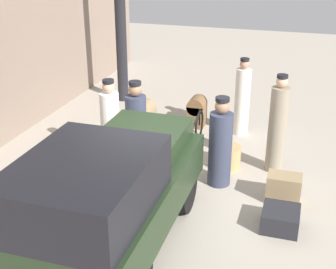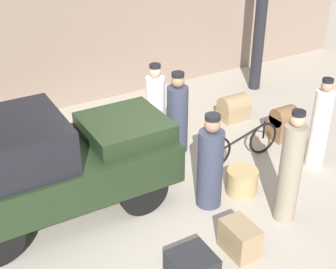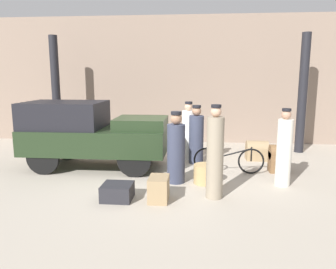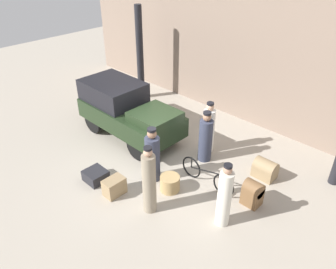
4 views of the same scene
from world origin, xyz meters
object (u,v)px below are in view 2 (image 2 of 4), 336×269
Objects in this scene: truck at (43,163)px; porter_lifting_near_truck at (290,171)px; conductor_in_dark_uniform at (210,165)px; trunk_wicker_pale at (240,238)px; wicker_basket at (242,181)px; porter_carrying_trunk at (177,116)px; trunk_barrel_dark at (283,122)px; porter_with_bicycle at (320,127)px; suitcase_small_leather at (234,108)px; trunk_umber_medium at (192,265)px; porter_standing_middle at (156,109)px; bicycle at (240,145)px.

truck is 1.97× the size of porter_lifting_near_truck.
trunk_wicker_pale is at bearing -102.74° from conductor_in_dark_uniform.
wicker_basket is 0.33× the size of porter_carrying_trunk.
porter_carrying_trunk is (2.78, 0.69, -0.23)m from truck.
trunk_wicker_pale is at bearing -129.21° from wicker_basket.
trunk_wicker_pale is 0.79× the size of trunk_barrel_dark.
porter_carrying_trunk is (-0.23, 1.75, 0.52)m from wicker_basket.
porter_with_bicycle is at bearing -41.94° from porter_carrying_trunk.
porter_carrying_trunk is at bearing 138.06° from porter_with_bicycle.
trunk_barrel_dark is at bearing 38.25° from trunk_wicker_pale.
porter_with_bicycle is 2.37m from conductor_in_dark_uniform.
conductor_in_dark_uniform is (-0.67, 0.01, 0.52)m from wicker_basket.
suitcase_small_leather is (-0.17, 2.25, -0.54)m from porter_with_bicycle.
suitcase_small_leather is (1.37, 3.14, -0.61)m from porter_lifting_near_truck.
conductor_in_dark_uniform is at bearing -157.48° from trunk_barrel_dark.
porter_lifting_near_truck is 1.28m from trunk_wicker_pale.
porter_lifting_near_truck reaches higher than porter_with_bicycle.
porter_lifting_near_truck is 1.14× the size of conductor_in_dark_uniform.
porter_with_bicycle is 2.60m from porter_carrying_trunk.
trunk_barrel_dark is (2.08, -0.69, -0.37)m from porter_carrying_trunk.
porter_lifting_near_truck is at bearing 8.49° from trunk_umber_medium.
porter_standing_middle is 2.39× the size of trunk_barrel_dark.
trunk_umber_medium is at bearing -171.51° from porter_lifting_near_truck.
bicycle is at bearing -52.29° from porter_standing_middle.
truck is at bearing -165.07° from suitcase_small_leather.
wicker_basket is at bearing -124.09° from suitcase_small_leather.
bicycle is 2.48m from trunk_wicker_pale.
porter_with_bicycle reaches higher than trunk_wicker_pale.
conductor_in_dark_uniform reaches higher than trunk_umber_medium.
trunk_barrel_dark is at bearing 31.65° from trunk_umber_medium.
porter_lifting_near_truck is at bearing -104.32° from bicycle.
porter_lifting_near_truck reaches higher than porter_carrying_trunk.
porter_standing_middle reaches higher than suitcase_small_leather.
trunk_barrel_dark reaches higher than suitcase_small_leather.
suitcase_small_leather is at bearing 16.36° from porter_carrying_trunk.
bicycle is at bearing -48.52° from porter_carrying_trunk.
porter_carrying_trunk reaches higher than trunk_umber_medium.
porter_with_bicycle is 3.07× the size of trunk_wicker_pale.
truck is 4.75m from suitcase_small_leather.
conductor_in_dark_uniform is at bearing -147.30° from bicycle.
bicycle is at bearing -3.68° from truck.
truck reaches higher than conductor_in_dark_uniform.
porter_carrying_trunk reaches higher than wicker_basket.
trunk_umber_medium is at bearing -60.34° from truck.
porter_with_bicycle reaches higher than trunk_barrel_dark.
porter_standing_middle is at bearing 101.88° from wicker_basket.
truck is 6.57× the size of trunk_wicker_pale.
trunk_barrel_dark reaches higher than bicycle.
trunk_wicker_pale is (2.08, -2.19, -0.73)m from truck.
porter_lifting_near_truck is 1.15× the size of porter_carrying_trunk.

